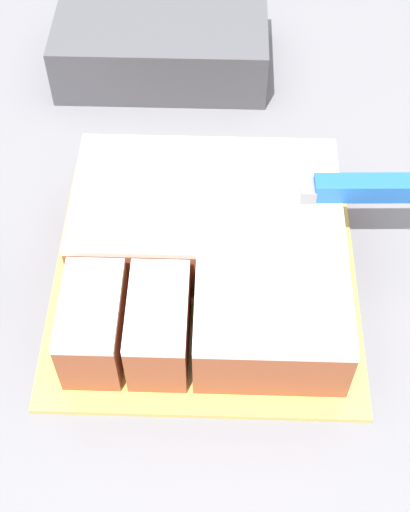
{
  "coord_description": "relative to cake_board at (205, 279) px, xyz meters",
  "views": [
    {
      "loc": [
        -0.05,
        -0.46,
        1.56
      ],
      "look_at": [
        -0.06,
        -0.03,
        0.99
      ],
      "focal_mm": 50.0,
      "sensor_mm": 36.0,
      "label": 1
    }
  ],
  "objects": [
    {
      "name": "knife",
      "position": [
        0.13,
        0.05,
        0.09
      ],
      "size": [
        0.35,
        0.03,
        0.02
      ],
      "rotation": [
        0.0,
        0.0,
        3.17
      ],
      "color": "silver",
      "rests_on": "cake"
    },
    {
      "name": "storage_box",
      "position": [
        -0.07,
        0.35,
        0.04
      ],
      "size": [
        0.27,
        0.16,
        0.08
      ],
      "color": "#47474C",
      "rests_on": "countertop"
    },
    {
      "name": "cake",
      "position": [
        0.0,
        0.0,
        0.04
      ],
      "size": [
        0.27,
        0.27,
        0.07
      ],
      "color": "#994C2D",
      "rests_on": "cake_board"
    },
    {
      "name": "countertop",
      "position": [
        0.06,
        0.03,
        -0.47
      ],
      "size": [
        1.4,
        1.1,
        0.94
      ],
      "color": "slate",
      "rests_on": "ground_plane"
    },
    {
      "name": "cake_board",
      "position": [
        0.0,
        0.0,
        0.0
      ],
      "size": [
        0.32,
        0.31,
        0.01
      ],
      "color": "gold",
      "rests_on": "countertop"
    }
  ]
}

